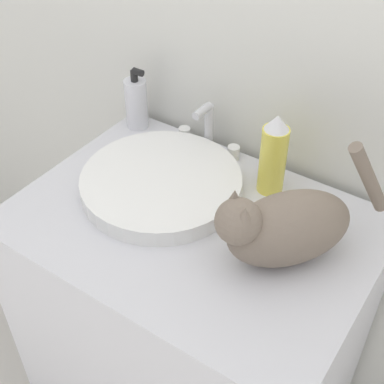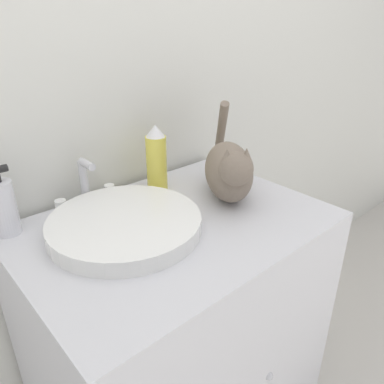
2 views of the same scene
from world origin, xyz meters
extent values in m
cube|color=silver|center=(0.00, 0.63, 1.25)|extent=(6.00, 0.05, 2.50)
cube|color=silver|center=(0.00, 0.29, 0.43)|extent=(0.81, 0.58, 0.86)
sphere|color=silver|center=(0.08, 0.00, 0.47)|extent=(0.02, 0.02, 0.02)
cylinder|color=white|center=(-0.12, 0.34, 0.88)|extent=(0.39, 0.39, 0.04)
cylinder|color=silver|center=(-0.12, 0.55, 0.93)|extent=(0.02, 0.02, 0.13)
cylinder|color=silver|center=(-0.12, 0.52, 0.99)|extent=(0.02, 0.06, 0.02)
cylinder|color=white|center=(-0.20, 0.55, 0.88)|extent=(0.03, 0.03, 0.03)
cylinder|color=white|center=(-0.05, 0.55, 0.88)|extent=(0.03, 0.03, 0.03)
ellipsoid|color=#7A6B5B|center=(0.22, 0.31, 0.94)|extent=(0.27, 0.29, 0.16)
sphere|color=#7A6B5B|center=(0.15, 0.22, 1.00)|extent=(0.13, 0.13, 0.09)
cone|color=#7A6B5B|center=(0.13, 0.24, 1.03)|extent=(0.05, 0.05, 0.04)
cone|color=#7A6B5B|center=(0.17, 0.21, 1.03)|extent=(0.05, 0.05, 0.04)
cylinder|color=#7A6B5B|center=(0.32, 0.44, 1.03)|extent=(0.10, 0.12, 0.19)
cylinder|color=silver|center=(-0.35, 0.53, 0.93)|extent=(0.06, 0.06, 0.14)
cylinder|color=black|center=(-0.34, 0.53, 1.03)|extent=(0.03, 0.02, 0.02)
cylinder|color=#EADB4C|center=(0.09, 0.49, 0.95)|extent=(0.06, 0.06, 0.17)
cone|color=white|center=(0.09, 0.49, 1.05)|extent=(0.06, 0.06, 0.04)
camera|label=1|loc=(0.50, -0.44, 1.69)|focal=50.00mm
camera|label=2|loc=(-0.54, -0.39, 1.37)|focal=35.00mm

